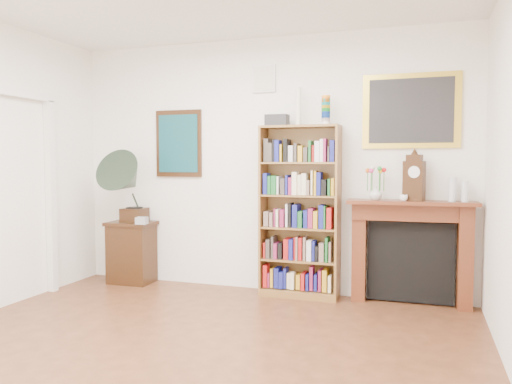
% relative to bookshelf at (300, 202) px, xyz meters
% --- Properties ---
extents(room, '(4.51, 5.01, 2.81)m').
position_rel_bookshelf_xyz_m(room, '(-0.45, -2.33, 0.38)').
color(room, '#4B2916').
rests_on(room, ground).
extents(door_casing, '(0.08, 1.02, 2.17)m').
position_rel_bookshelf_xyz_m(door_casing, '(-2.65, -1.13, 0.25)').
color(door_casing, white).
rests_on(door_casing, left_wall).
extents(teal_poster, '(0.58, 0.04, 0.78)m').
position_rel_bookshelf_xyz_m(teal_poster, '(-1.50, 0.15, 0.63)').
color(teal_poster, black).
rests_on(teal_poster, back_wall).
extents(small_picture, '(0.26, 0.04, 0.30)m').
position_rel_bookshelf_xyz_m(small_picture, '(-0.45, 0.15, 1.33)').
color(small_picture, white).
rests_on(small_picture, back_wall).
extents(gilt_painting, '(0.95, 0.04, 0.75)m').
position_rel_bookshelf_xyz_m(gilt_painting, '(1.10, 0.15, 0.93)').
color(gilt_painting, gold).
rests_on(gilt_painting, back_wall).
extents(bookshelf, '(0.84, 0.30, 2.09)m').
position_rel_bookshelf_xyz_m(bookshelf, '(0.00, 0.00, 0.00)').
color(bookshelf, brown).
rests_on(bookshelf, floor).
extents(side_cabinet, '(0.55, 0.40, 0.73)m').
position_rel_bookshelf_xyz_m(side_cabinet, '(-2.03, -0.04, -0.65)').
color(side_cabinet, black).
rests_on(side_cabinet, floor).
extents(fireplace, '(1.26, 0.36, 1.05)m').
position_rel_bookshelf_xyz_m(fireplace, '(1.13, 0.08, -0.40)').
color(fireplace, '#4D2512').
rests_on(fireplace, floor).
extents(gramophone, '(0.53, 0.66, 0.85)m').
position_rel_bookshelf_xyz_m(gramophone, '(-2.01, -0.14, 0.19)').
color(gramophone, black).
rests_on(gramophone, side_cabinet).
extents(cd_stack, '(0.14, 0.14, 0.08)m').
position_rel_bookshelf_xyz_m(cd_stack, '(-1.80, -0.19, -0.25)').
color(cd_stack, silver).
rests_on(cd_stack, side_cabinet).
extents(mantel_clock, '(0.22, 0.16, 0.46)m').
position_rel_bookshelf_xyz_m(mantel_clock, '(1.15, 0.01, 0.26)').
color(mantel_clock, black).
rests_on(mantel_clock, fireplace).
extents(flower_vase, '(0.17, 0.17, 0.14)m').
position_rel_bookshelf_xyz_m(flower_vase, '(0.78, 0.00, 0.11)').
color(flower_vase, silver).
rests_on(flower_vase, fireplace).
extents(teacup, '(0.09, 0.09, 0.06)m').
position_rel_bookshelf_xyz_m(teacup, '(1.06, -0.05, 0.07)').
color(teacup, white).
rests_on(teacup, fireplace).
extents(bottle_left, '(0.07, 0.07, 0.24)m').
position_rel_bookshelf_xyz_m(bottle_left, '(1.50, 0.04, 0.16)').
color(bottle_left, silver).
rests_on(bottle_left, fireplace).
extents(bottle_right, '(0.06, 0.06, 0.20)m').
position_rel_bookshelf_xyz_m(bottle_right, '(1.62, 0.01, 0.14)').
color(bottle_right, silver).
rests_on(bottle_right, fireplace).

